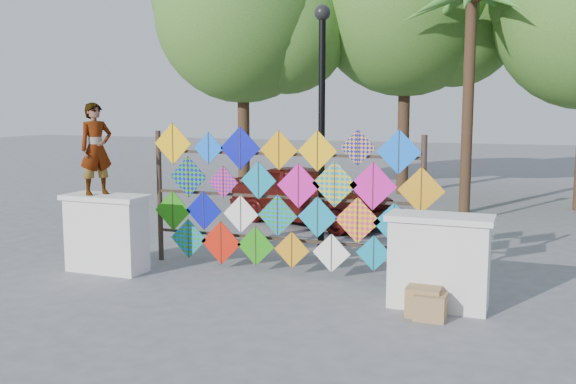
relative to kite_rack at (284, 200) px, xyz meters
The scene contains 12 objects.
ground 1.42m from the kite_rack, 96.54° to the right, with size 80.00×80.00×0.00m, color gray.
parapet_left 2.99m from the kite_rack, 161.55° to the right, with size 1.40×0.65×1.28m.
parapet_right 2.83m from the kite_rack, 19.54° to the right, with size 1.40×0.65×1.28m.
kite_rack is the anchor object (origin of this frame).
tree_west 10.31m from the kite_rack, 118.38° to the left, with size 5.85×5.20×8.01m.
tree_mid 11.26m from the kite_rack, 89.87° to the left, with size 6.30×5.60×8.61m.
palm_tree 8.44m from the kite_rack, 73.77° to the left, with size 3.62×3.62×5.83m.
vendor_woman 3.18m from the kite_rack, 162.40° to the right, with size 0.55×0.36×1.50m, color #99999E.
sedan 4.54m from the kite_rack, 103.80° to the left, with size 1.64×4.07×1.39m, color #53120E.
lamppost 1.96m from the kite_rack, 80.34° to the left, with size 0.28×0.28×4.46m.
cardboard_box_near 3.01m from the kite_rack, 28.19° to the right, with size 0.44×0.39×0.39m, color #A27F4E.
cardboard_box_far 3.16m from the kite_rack, 29.18° to the right, with size 0.39×0.36×0.33m, color #A27F4E.
Camera 1 is at (3.85, -8.81, 2.72)m, focal length 40.00 mm.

